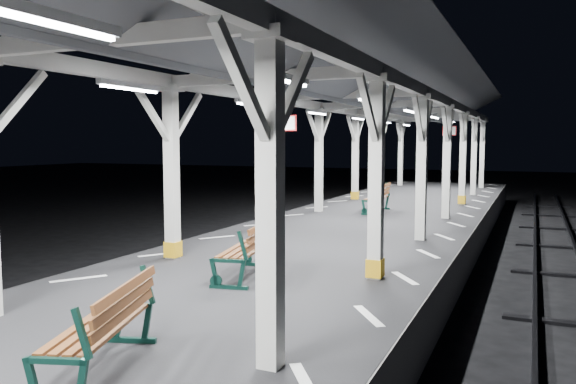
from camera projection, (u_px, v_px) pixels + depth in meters
The scene contains 8 objects.
ground at pixel (207, 361), 8.32m from camera, with size 120.00×120.00×0.00m, color black.
platform at pixel (207, 328), 8.28m from camera, with size 6.00×50.00×1.00m, color black.
hazard_stripes_left at pixel (79, 279), 9.21m from camera, with size 1.00×48.00×0.01m, color silver.
hazard_stripes_right at pixel (369, 316), 7.25m from camera, with size 1.00×48.00×0.01m, color silver.
canopy at pixel (202, 48), 7.90m from camera, with size 5.40×49.00×4.65m.
bench_near at pixel (108, 324), 5.44m from camera, with size 1.10×1.77×0.90m.
bench_mid at pixel (250, 248), 9.30m from camera, with size 0.94×1.79×0.92m.
bench_far at pixel (379, 197), 17.91m from camera, with size 0.75×1.73×0.92m.
Camera 1 is at (4.34, -6.90, 3.24)m, focal length 35.00 mm.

